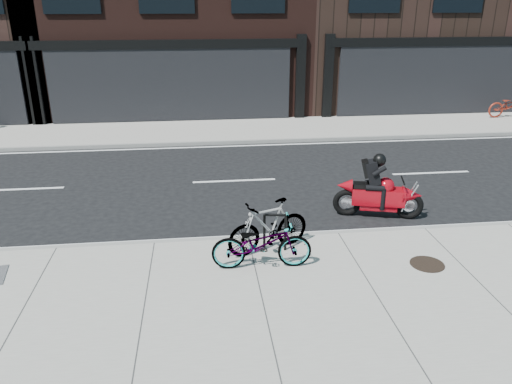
{
  "coord_description": "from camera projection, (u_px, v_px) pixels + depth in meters",
  "views": [
    {
      "loc": [
        -0.96,
        -11.63,
        4.95
      ],
      "look_at": [
        0.26,
        -1.26,
        0.9
      ],
      "focal_mm": 35.0,
      "sensor_mm": 36.0,
      "label": 1
    }
  ],
  "objects": [
    {
      "name": "bike_rack",
      "position": [
        275.0,
        229.0,
        10.09
      ],
      "size": [
        0.48,
        0.12,
        0.81
      ],
      "rotation": [
        0.0,
        0.0,
        -0.15
      ],
      "color": "black",
      "rests_on": "sidewalk_near"
    },
    {
      "name": "sidewalk_far",
      "position": [
        223.0,
        130.0,
        19.81
      ],
      "size": [
        60.0,
        3.5,
        0.13
      ],
      "primitive_type": "cube",
      "color": "gray",
      "rests_on": "ground"
    },
    {
      "name": "bicycle_rear",
      "position": [
        268.0,
        226.0,
        10.05
      ],
      "size": [
        1.87,
        1.14,
        1.09
      ],
      "primitive_type": "imported",
      "rotation": [
        0.0,
        0.0,
        5.08
      ],
      "color": "gray",
      "rests_on": "sidewalk_near"
    },
    {
      "name": "manhole_cover",
      "position": [
        427.0,
        264.0,
        9.69
      ],
      "size": [
        0.79,
        0.79,
        0.02
      ],
      "primitive_type": "cylinder",
      "rotation": [
        0.0,
        0.0,
        -0.22
      ],
      "color": "black",
      "rests_on": "sidewalk_near"
    },
    {
      "name": "bicycle_far",
      "position": [
        511.0,
        105.0,
        21.54
      ],
      "size": [
        1.99,
        0.71,
        1.04
      ],
      "primitive_type": "imported",
      "rotation": [
        0.0,
        0.0,
        1.58
      ],
      "color": "maroon",
      "rests_on": "sidewalk_far"
    },
    {
      "name": "bicycle_front",
      "position": [
        262.0,
        244.0,
        9.43
      ],
      "size": [
        1.93,
        0.74,
        1.0
      ],
      "primitive_type": "imported",
      "rotation": [
        0.0,
        0.0,
        1.53
      ],
      "color": "gray",
      "rests_on": "sidewalk_near"
    },
    {
      "name": "ground",
      "position": [
        240.0,
        208.0,
        12.66
      ],
      "size": [
        120.0,
        120.0,
        0.0
      ],
      "primitive_type": "plane",
      "color": "black",
      "rests_on": "ground"
    },
    {
      "name": "motorcycle",
      "position": [
        383.0,
        192.0,
        11.89
      ],
      "size": [
        2.11,
        0.93,
        1.6
      ],
      "rotation": [
        0.0,
        0.0,
        -0.26
      ],
      "color": "black",
      "rests_on": "ground"
    },
    {
      "name": "sidewalk_near",
      "position": [
        267.0,
        325.0,
        8.01
      ],
      "size": [
        60.0,
        6.0,
        0.13
      ],
      "primitive_type": "cube",
      "color": "gray",
      "rests_on": "ground"
    }
  ]
}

